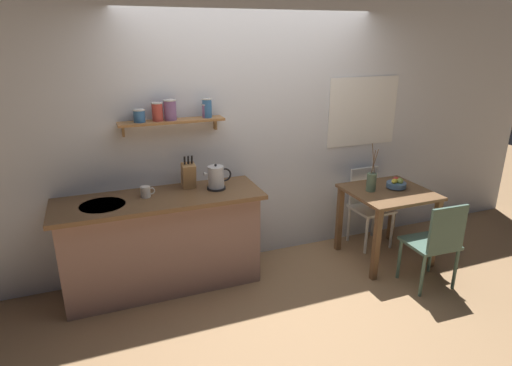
# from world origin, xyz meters

# --- Properties ---
(ground_plane) EXTENTS (14.00, 14.00, 0.00)m
(ground_plane) POSITION_xyz_m (0.00, 0.00, 0.00)
(ground_plane) COLOR #A87F56
(back_wall) EXTENTS (6.80, 0.11, 2.70)m
(back_wall) POSITION_xyz_m (0.21, 0.65, 1.35)
(back_wall) COLOR silver
(back_wall) RESTS_ON ground_plane
(kitchen_counter) EXTENTS (1.83, 0.63, 0.92)m
(kitchen_counter) POSITION_xyz_m (-1.00, 0.32, 0.46)
(kitchen_counter) COLOR gray
(kitchen_counter) RESTS_ON ground_plane
(wall_shelf) EXTENTS (0.94, 0.20, 0.31)m
(wall_shelf) POSITION_xyz_m (-0.80, 0.49, 1.60)
(wall_shelf) COLOR #9E6B3D
(dining_table) EXTENTS (0.81, 0.76, 0.77)m
(dining_table) POSITION_xyz_m (1.28, 0.03, 0.63)
(dining_table) COLOR brown
(dining_table) RESTS_ON ground_plane
(dining_chair_near) EXTENTS (0.45, 0.41, 0.87)m
(dining_chair_near) POSITION_xyz_m (1.34, -0.62, 0.49)
(dining_chair_near) COLOR #4C6B5B
(dining_chair_near) RESTS_ON ground_plane
(dining_chair_far) EXTENTS (0.41, 0.40, 0.87)m
(dining_chair_far) POSITION_xyz_m (1.32, 0.41, 0.49)
(dining_chair_far) COLOR white
(dining_chair_far) RESTS_ON ground_plane
(fruit_bowl) EXTENTS (0.20, 0.20, 0.12)m
(fruit_bowl) POSITION_xyz_m (1.39, 0.06, 0.82)
(fruit_bowl) COLOR #51759E
(fruit_bowl) RESTS_ON dining_table
(twig_vase) EXTENTS (0.10, 0.10, 0.50)m
(twig_vase) POSITION_xyz_m (1.10, 0.09, 0.87)
(twig_vase) COLOR #567056
(twig_vase) RESTS_ON dining_table
(electric_kettle) EXTENTS (0.26, 0.17, 0.24)m
(electric_kettle) POSITION_xyz_m (-0.47, 0.32, 1.03)
(electric_kettle) COLOR black
(electric_kettle) RESTS_ON kitchen_counter
(knife_block) EXTENTS (0.12, 0.15, 0.32)m
(knife_block) POSITION_xyz_m (-0.70, 0.43, 1.04)
(knife_block) COLOR tan
(knife_block) RESTS_ON kitchen_counter
(coffee_mug_by_sink) EXTENTS (0.13, 0.09, 0.10)m
(coffee_mug_by_sink) POSITION_xyz_m (-1.11, 0.34, 0.97)
(coffee_mug_by_sink) COLOR white
(coffee_mug_by_sink) RESTS_ON kitchen_counter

